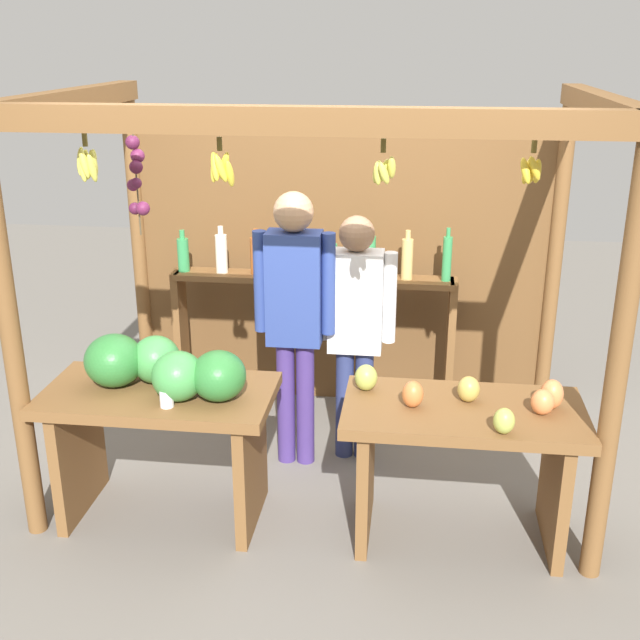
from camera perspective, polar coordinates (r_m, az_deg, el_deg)
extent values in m
plane|color=slate|center=(5.01, 0.27, -10.15)|extent=(12.00, 12.00, 0.00)
cylinder|color=brown|center=(4.16, -21.55, -1.13)|extent=(0.10, 0.10, 2.23)
cylinder|color=brown|center=(3.77, 20.83, -3.13)|extent=(0.10, 0.10, 2.23)
cylinder|color=brown|center=(5.76, -13.04, 5.39)|extent=(0.10, 0.10, 2.23)
cylinder|color=brown|center=(5.49, 16.70, 4.35)|extent=(0.10, 0.10, 2.23)
cube|color=brown|center=(3.44, -1.60, 14.29)|extent=(2.99, 0.12, 0.12)
cube|color=brown|center=(4.75, -17.90, 14.93)|extent=(0.12, 1.94, 0.12)
cube|color=brown|center=(4.42, 19.91, 14.41)|extent=(0.12, 1.94, 0.12)
cube|color=brown|center=(5.49, 1.49, 3.98)|extent=(2.89, 0.04, 2.01)
cylinder|color=brown|center=(3.50, 4.63, 12.53)|extent=(0.02, 0.02, 0.06)
ellipsoid|color=#D1CC4C|center=(3.51, 5.23, 10.98)|extent=(0.04, 0.06, 0.11)
ellipsoid|color=#D1CC4C|center=(3.55, 4.71, 10.80)|extent=(0.06, 0.04, 0.11)
ellipsoid|color=#D1CC4C|center=(3.54, 4.19, 10.70)|extent=(0.05, 0.06, 0.11)
ellipsoid|color=#D1CC4C|center=(3.51, 4.22, 10.58)|extent=(0.04, 0.05, 0.11)
ellipsoid|color=#D1CC4C|center=(3.48, 4.66, 10.59)|extent=(0.07, 0.04, 0.11)
cylinder|color=brown|center=(3.60, 15.31, 12.11)|extent=(0.02, 0.02, 0.06)
ellipsoid|color=gold|center=(3.62, 15.50, 10.38)|extent=(0.04, 0.07, 0.12)
ellipsoid|color=gold|center=(3.66, 15.27, 10.32)|extent=(0.08, 0.05, 0.13)
ellipsoid|color=gold|center=(3.63, 14.83, 10.42)|extent=(0.06, 0.07, 0.13)
ellipsoid|color=gold|center=(3.59, 14.71, 10.45)|extent=(0.07, 0.07, 0.13)
ellipsoid|color=gold|center=(3.60, 15.33, 10.57)|extent=(0.08, 0.05, 0.13)
cylinder|color=brown|center=(3.58, -7.32, 12.59)|extent=(0.02, 0.02, 0.06)
ellipsoid|color=yellow|center=(3.58, -6.57, 10.50)|extent=(0.04, 0.08, 0.14)
ellipsoid|color=yellow|center=(3.61, -6.97, 11.08)|extent=(0.07, 0.05, 0.14)
ellipsoid|color=yellow|center=(3.62, -7.65, 10.91)|extent=(0.05, 0.06, 0.14)
ellipsoid|color=yellow|center=(3.58, -7.63, 11.01)|extent=(0.06, 0.07, 0.14)
ellipsoid|color=yellow|center=(3.56, -7.22, 10.89)|extent=(0.08, 0.05, 0.14)
cylinder|color=brown|center=(3.85, -16.73, 12.44)|extent=(0.02, 0.02, 0.06)
ellipsoid|color=#D1CC4C|center=(3.85, -16.14, 10.84)|extent=(0.04, 0.06, 0.14)
ellipsoid|color=#D1CC4C|center=(3.87, -16.18, 10.94)|extent=(0.07, 0.07, 0.14)
ellipsoid|color=#D1CC4C|center=(3.89, -16.40, 10.71)|extent=(0.07, 0.04, 0.14)
ellipsoid|color=#D1CC4C|center=(3.89, -16.73, 10.81)|extent=(0.05, 0.05, 0.14)
ellipsoid|color=#D1CC4C|center=(3.87, -16.99, 10.98)|extent=(0.04, 0.08, 0.14)
ellipsoid|color=#D1CC4C|center=(3.86, -16.85, 10.57)|extent=(0.05, 0.06, 0.14)
ellipsoid|color=#D1CC4C|center=(3.83, -16.74, 10.82)|extent=(0.06, 0.04, 0.14)
ellipsoid|color=#D1CC4C|center=(3.83, -16.23, 10.56)|extent=(0.05, 0.06, 0.14)
cylinder|color=#4C422D|center=(4.13, -13.18, 9.75)|extent=(0.01, 0.01, 0.55)
sphere|color=#511938|center=(4.11, -13.47, 12.44)|extent=(0.07, 0.07, 0.07)
sphere|color=#601E42|center=(4.11, -13.12, 11.54)|extent=(0.07, 0.07, 0.07)
sphere|color=#47142D|center=(4.09, -13.22, 10.77)|extent=(0.07, 0.07, 0.07)
sphere|color=#511938|center=(4.11, -13.21, 9.65)|extent=(0.06, 0.06, 0.06)
sphere|color=#601E42|center=(4.14, -13.44, 9.52)|extent=(0.06, 0.06, 0.06)
sphere|color=#511938|center=(4.17, -13.30, 7.89)|extent=(0.06, 0.06, 0.06)
sphere|color=#601E42|center=(4.13, -12.75, 7.91)|extent=(0.07, 0.07, 0.07)
cube|color=brown|center=(4.24, -11.64, -5.39)|extent=(1.21, 0.64, 0.06)
cube|color=brown|center=(4.58, -17.15, -9.21)|extent=(0.06, 0.58, 0.70)
cube|color=brown|center=(4.29, -5.04, -10.40)|extent=(0.06, 0.58, 0.70)
ellipsoid|color=#429347|center=(4.28, -11.84, -2.82)|extent=(0.36, 0.36, 0.26)
ellipsoid|color=#2D7533|center=(4.29, -14.74, -2.86)|extent=(0.40, 0.40, 0.28)
ellipsoid|color=#429347|center=(4.05, -10.29, -4.03)|extent=(0.36, 0.36, 0.26)
ellipsoid|color=#2D7533|center=(4.02, -7.39, -4.04)|extent=(0.30, 0.30, 0.26)
cylinder|color=white|center=(4.02, -11.08, -5.61)|extent=(0.07, 0.07, 0.09)
cube|color=brown|center=(4.04, 10.40, -6.63)|extent=(1.21, 0.64, 0.06)
cube|color=brown|center=(4.22, 3.36, -10.96)|extent=(0.06, 0.58, 0.70)
cube|color=brown|center=(4.28, 16.70, -11.37)|extent=(0.06, 0.58, 0.70)
ellipsoid|color=#E07F47|center=(4.02, 15.87, -5.75)|extent=(0.12, 0.12, 0.13)
ellipsoid|color=#B79E47|center=(4.07, 10.75, -4.95)|extent=(0.12, 0.12, 0.13)
ellipsoid|color=#E07F47|center=(4.08, 16.49, -5.19)|extent=(0.12, 0.12, 0.15)
ellipsoid|color=#A8B24C|center=(4.13, 3.36, -4.19)|extent=(0.15, 0.15, 0.14)
ellipsoid|color=#A8B24C|center=(3.79, 13.23, -7.15)|extent=(0.13, 0.13, 0.13)
ellipsoid|color=#CC7038|center=(3.97, 6.76, -5.37)|extent=(0.14, 0.14, 0.14)
cube|color=brown|center=(5.63, -10.04, -1.34)|extent=(0.05, 0.20, 1.00)
cube|color=brown|center=(5.39, 9.43, -2.26)|extent=(0.05, 0.20, 1.00)
cube|color=brown|center=(5.27, -0.53, 3.03)|extent=(1.88, 0.22, 0.04)
cylinder|color=#338C4C|center=(5.42, -9.91, 4.68)|extent=(0.08, 0.08, 0.23)
cylinder|color=#338C4C|center=(5.39, -10.00, 6.14)|extent=(0.04, 0.04, 0.06)
cylinder|color=silver|center=(5.35, -7.17, 4.79)|extent=(0.08, 0.08, 0.26)
cylinder|color=silver|center=(5.31, -7.25, 6.46)|extent=(0.04, 0.04, 0.06)
cylinder|color=#994C1E|center=(5.30, -4.66, 4.67)|extent=(0.08, 0.08, 0.25)
cylinder|color=#994C1E|center=(5.26, -4.70, 6.29)|extent=(0.04, 0.04, 0.06)
cylinder|color=silver|center=(5.24, -1.84, 4.84)|extent=(0.07, 0.07, 0.30)
cylinder|color=silver|center=(5.20, -1.86, 6.73)|extent=(0.03, 0.03, 0.06)
cylinder|color=#338C4C|center=(5.22, 0.87, 4.36)|extent=(0.07, 0.07, 0.22)
cylinder|color=#338C4C|center=(5.18, 0.88, 5.87)|extent=(0.03, 0.03, 0.06)
cylinder|color=#338C4C|center=(5.19, 3.67, 4.58)|extent=(0.07, 0.07, 0.28)
cylinder|color=#338C4C|center=(5.15, 3.71, 6.42)|extent=(0.03, 0.03, 0.06)
cylinder|color=#D8B266|center=(5.18, 6.35, 4.40)|extent=(0.08, 0.08, 0.27)
cylinder|color=#D8B266|center=(5.14, 6.42, 6.17)|extent=(0.03, 0.03, 0.06)
cylinder|color=#338C4C|center=(5.18, 9.21, 4.40)|extent=(0.06, 0.06, 0.29)
cylinder|color=#338C4C|center=(5.14, 9.32, 6.30)|extent=(0.03, 0.03, 0.06)
cylinder|color=#432F77|center=(4.84, -2.48, -5.98)|extent=(0.11, 0.11, 0.80)
cylinder|color=#432F77|center=(4.82, -1.07, -6.06)|extent=(0.11, 0.11, 0.80)
cube|color=#2D428C|center=(4.56, -1.88, 2.31)|extent=(0.32, 0.19, 0.67)
cylinder|color=#2D428C|center=(4.58, -4.35, 2.80)|extent=(0.08, 0.08, 0.61)
cylinder|color=#2D428C|center=(4.52, 0.62, 2.62)|extent=(0.08, 0.08, 0.61)
sphere|color=tan|center=(4.44, -1.94, 7.86)|extent=(0.23, 0.23, 0.23)
cylinder|color=navy|center=(4.91, 1.79, -6.02)|extent=(0.11, 0.11, 0.73)
cylinder|color=navy|center=(4.91, 3.20, -6.09)|extent=(0.11, 0.11, 0.73)
cube|color=white|center=(4.66, 2.62, 1.36)|extent=(0.32, 0.19, 0.61)
cylinder|color=white|center=(4.67, 0.17, 1.82)|extent=(0.08, 0.08, 0.55)
cylinder|color=white|center=(4.64, 5.09, 1.62)|extent=(0.08, 0.08, 0.55)
sphere|color=#997051|center=(4.54, 2.70, 6.28)|extent=(0.21, 0.21, 0.21)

